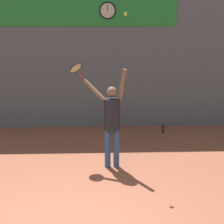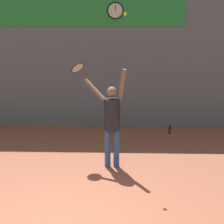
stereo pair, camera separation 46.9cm
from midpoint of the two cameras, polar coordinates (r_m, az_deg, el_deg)
name	(u,v)px [view 2 (the right image)]	position (r m, az deg, el deg)	size (l,w,h in m)	color
back_wall	(92,50)	(10.09, -2.33, 11.26)	(18.00, 0.10, 5.00)	slate
sponsor_banner	(91,11)	(10.07, -2.42, 18.03)	(5.79, 0.02, 0.94)	#288C38
scoreboard_clock	(115,11)	(10.02, 2.03, 18.05)	(0.52, 0.05, 0.52)	beige
tennis_player	(112,118)	(6.82, 1.91, -1.07)	(0.98, 0.59, 2.22)	#2D4C7F
tennis_racket	(78,69)	(7.20, -4.36, 7.93)	(0.43, 0.42, 0.40)	red
tennis_ball	(125,14)	(6.50, 4.59, 17.43)	(0.07, 0.07, 0.07)	#CCDB2D
water_bottle	(170,130)	(9.74, 11.86, -3.23)	(0.07, 0.07, 0.28)	#262628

